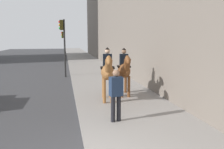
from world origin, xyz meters
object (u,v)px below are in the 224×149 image
pedestrian_greeting (116,92)px  traffic_light_near_curb (63,39)px  mounted_horse_near (108,71)px  mounted_horse_far (124,70)px  traffic_light_far_curb (64,42)px

pedestrian_greeting → traffic_light_near_curb: traffic_light_near_curb is taller
pedestrian_greeting → traffic_light_near_curb: 10.09m
mounted_horse_near → pedestrian_greeting: size_ratio=1.36×
mounted_horse_far → traffic_light_far_curb: traffic_light_far_curb is taller
pedestrian_greeting → traffic_light_far_curb: bearing=-5.4°
mounted_horse_near → mounted_horse_far: 1.21m
pedestrian_greeting → traffic_light_far_curb: traffic_light_far_curb is taller
mounted_horse_far → traffic_light_near_curb: 7.24m
mounted_horse_near → traffic_light_near_curb: traffic_light_near_curb is taller
mounted_horse_far → pedestrian_greeting: (-3.27, 1.15, -0.25)m
pedestrian_greeting → mounted_horse_near: bearing=-14.9°
mounted_horse_far → traffic_light_far_curb: size_ratio=0.63×
mounted_horse_near → traffic_light_near_curb: size_ratio=0.56×
traffic_light_far_curb → traffic_light_near_curb: bearing=179.7°
traffic_light_near_curb → traffic_light_far_curb: size_ratio=1.15×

